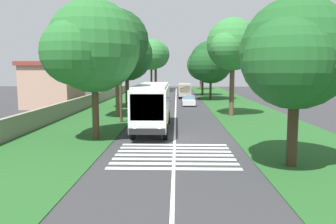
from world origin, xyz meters
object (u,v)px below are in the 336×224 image
(trailing_car_0, at_px, (189,101))
(roadside_tree_left_4, at_px, (125,56))
(roadside_tree_right_1, at_px, (202,65))
(roadside_tree_right_0, at_px, (231,46))
(roadside_tree_right_2, at_px, (200,61))
(roadside_tree_right_3, at_px, (209,64))
(utility_pole, at_px, (121,83))
(trailing_car_1, at_px, (163,98))
(roadside_building, at_px, (54,84))
(coach_bus, at_px, (153,104))
(roadside_tree_right_4, at_px, (292,57))
(roadside_tree_left_2, at_px, (115,44))
(trailing_minibus_0, at_px, (185,89))
(roadside_tree_left_0, at_px, (155,55))
(roadside_tree_left_3, at_px, (151,55))
(roadside_tree_left_1, at_px, (91,49))

(trailing_car_0, distance_m, roadside_tree_left_4, 10.65)
(roadside_tree_left_4, relative_size, roadside_tree_right_1, 1.13)
(roadside_tree_right_0, bearing_deg, roadside_tree_right_2, -0.25)
(roadside_tree_right_3, distance_m, utility_pole, 27.36)
(trailing_car_1, relative_size, roadside_building, 0.49)
(trailing_car_1, distance_m, roadside_tree_left_4, 10.79)
(roadside_tree_right_2, bearing_deg, coach_bus, 172.42)
(roadside_tree_right_4, height_order, roadside_building, roadside_tree_right_4)
(roadside_tree_left_2, bearing_deg, utility_pole, -162.93)
(roadside_tree_right_3, relative_size, roadside_building, 1.09)
(trailing_minibus_0, xyz_separation_m, roadside_tree_left_0, (24.83, 6.90, 7.05))
(roadside_tree_left_2, relative_size, roadside_tree_right_3, 1.14)
(roadside_tree_right_1, bearing_deg, roadside_tree_left_3, 46.46)
(roadside_tree_left_2, relative_size, roadside_tree_right_1, 1.23)
(roadside_tree_right_0, bearing_deg, trailing_car_0, 20.92)
(roadside_tree_right_0, xyz_separation_m, roadside_tree_right_4, (-19.35, 0.12, -1.93))
(coach_bus, bearing_deg, roadside_tree_left_4, 15.86)
(coach_bus, relative_size, roadside_tree_left_2, 1.01)
(roadside_tree_left_1, relative_size, roadside_tree_right_2, 0.99)
(roadside_tree_left_3, bearing_deg, roadside_building, 161.35)
(utility_pole, bearing_deg, roadside_tree_right_1, -16.13)
(trailing_car_0, relative_size, roadside_tree_right_4, 0.52)
(roadside_tree_left_3, relative_size, utility_pole, 1.66)
(roadside_tree_left_0, distance_m, roadside_tree_right_0, 49.79)
(trailing_minibus_0, relative_size, roadside_tree_left_3, 0.51)
(trailing_car_1, relative_size, roadside_tree_left_3, 0.37)
(trailing_car_1, height_order, roadside_tree_left_3, roadside_tree_left_3)
(roadside_tree_right_3, bearing_deg, trailing_car_0, 158.29)
(coach_bus, bearing_deg, roadside_tree_right_3, -14.20)
(roadside_tree_right_2, xyz_separation_m, roadside_building, (-41.78, 22.36, -4.12))
(coach_bus, height_order, trailing_minibus_0, coach_bus)
(trailing_minibus_0, xyz_separation_m, roadside_tree_right_4, (-43.01, -4.23, 3.92))
(trailing_car_1, bearing_deg, roadside_tree_right_2, -13.17)
(roadside_tree_left_3, bearing_deg, trailing_car_0, -165.51)
(roadside_tree_left_1, bearing_deg, roadside_tree_right_1, -14.27)
(roadside_tree_left_4, bearing_deg, roadside_tree_right_0, -122.81)
(roadside_tree_left_2, relative_size, utility_pole, 1.56)
(roadside_tree_right_1, bearing_deg, trailing_car_0, 170.31)
(roadside_tree_left_1, relative_size, roadside_tree_right_1, 1.07)
(trailing_car_0, xyz_separation_m, utility_pole, (-15.80, 6.81, 3.04))
(roadside_tree_left_2, bearing_deg, roadside_tree_left_4, 2.57)
(roadside_tree_right_0, distance_m, utility_pole, 12.59)
(roadside_tree_left_3, relative_size, roadside_tree_right_2, 1.21)
(roadside_building, bearing_deg, roadside_tree_right_0, -111.21)
(trailing_car_1, relative_size, trailing_minibus_0, 0.72)
(coach_bus, distance_m, utility_pole, 5.19)
(roadside_tree_right_0, bearing_deg, roadside_tree_right_4, 179.65)
(roadside_tree_left_4, xyz_separation_m, roadside_tree_right_0, (-8.05, -12.48, 0.73))
(trailing_car_1, bearing_deg, coach_bus, -179.50)
(roadside_tree_left_3, distance_m, roadside_tree_right_4, 60.32)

